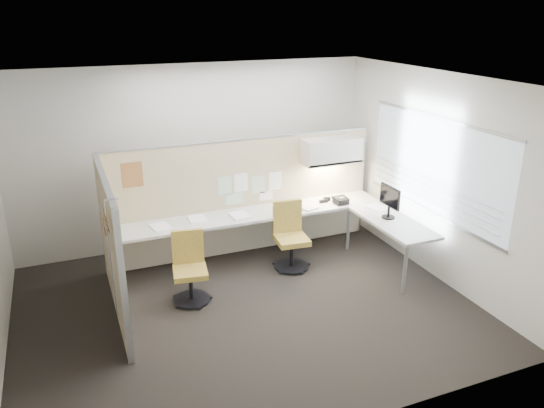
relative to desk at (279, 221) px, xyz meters
name	(u,v)px	position (x,y,z in m)	size (l,w,h in m)	color
floor	(246,307)	(-0.93, -1.13, -0.61)	(5.50, 4.50, 0.01)	black
ceiling	(241,81)	(-0.93, -1.13, 2.20)	(5.50, 4.50, 0.01)	white
wall_back	(195,156)	(-0.93, 1.12, 0.80)	(5.50, 0.02, 2.80)	beige
wall_front	(337,293)	(-0.93, -3.38, 0.80)	(5.50, 0.02, 2.80)	beige
wall_right	(435,177)	(1.82, -1.13, 0.80)	(0.02, 4.50, 2.80)	beige
window_pane	(435,166)	(1.79, -1.13, 0.95)	(0.01, 2.80, 1.30)	#A8B6C3
partition_back	(244,197)	(-0.38, 0.47, 0.27)	(4.10, 0.06, 1.75)	#CEBA8E
partition_left	(111,248)	(-2.43, -0.63, 0.27)	(0.06, 2.20, 1.75)	#CEBA8E
desk	(279,221)	(0.00, 0.00, 0.00)	(4.00, 2.07, 0.73)	beige
overhead_bin	(331,151)	(0.97, 0.26, 0.91)	(0.90, 0.36, 0.38)	beige
task_light_strip	(331,164)	(0.97, 0.26, 0.70)	(0.60, 0.06, 0.02)	#FFEABF
pinned_papers	(249,187)	(-0.30, 0.44, 0.43)	(1.01, 0.00, 0.47)	#8CBF8C
poster	(132,175)	(-1.98, 0.44, 0.82)	(0.28, 0.00, 0.35)	orange
chair_left	(190,270)	(-1.51, -0.66, -0.18)	(0.48, 0.50, 0.90)	black
chair_right	(290,238)	(0.05, -0.29, -0.16)	(0.50, 0.51, 0.95)	black
monitor	(390,200)	(1.37, -0.77, 0.40)	(0.19, 0.45, 0.47)	black
phone	(340,200)	(1.03, 0.01, 0.18)	(0.22, 0.21, 0.12)	black
stapler	(324,201)	(0.81, 0.15, 0.15)	(0.14, 0.04, 0.05)	black
tape_dispenser	(327,199)	(0.89, 0.20, 0.16)	(0.10, 0.06, 0.06)	black
coat_hook	(107,233)	(-2.51, -1.49, 0.83)	(0.18, 0.42, 1.27)	silver
paper_stack_0	(160,227)	(-1.71, 0.11, 0.14)	(0.23, 0.30, 0.02)	white
paper_stack_1	(197,219)	(-1.18, 0.20, 0.14)	(0.23, 0.30, 0.02)	white
paper_stack_2	(239,216)	(-0.59, 0.07, 0.15)	(0.23, 0.30, 0.04)	white
paper_stack_3	(281,207)	(0.11, 0.19, 0.14)	(0.23, 0.30, 0.02)	white
paper_stack_4	(307,207)	(0.47, 0.05, 0.14)	(0.23, 0.30, 0.03)	white
paper_stack_5	(377,208)	(1.44, -0.37, 0.14)	(0.23, 0.30, 0.02)	white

